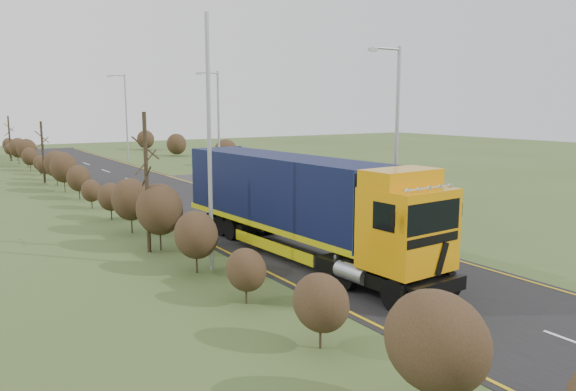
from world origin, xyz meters
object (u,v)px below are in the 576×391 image
at_px(car_red_hatchback, 247,178).
at_px(car_blue_sedan, 235,173).
at_px(streetlight_near, 395,134).
at_px(speed_sign, 236,172).
at_px(lorry, 300,200).

distance_m(car_red_hatchback, car_blue_sedan, 3.76).
bearing_deg(streetlight_near, speed_sign, 90.85).
distance_m(streetlight_near, speed_sign, 16.36).
relative_size(car_red_hatchback, speed_sign, 1.53).
bearing_deg(car_red_hatchback, speed_sign, 71.71).
bearing_deg(streetlight_near, car_red_hatchback, 82.96).
distance_m(lorry, streetlight_near, 6.46).
xyz_separation_m(car_red_hatchback, streetlight_near, (-2.39, -19.32, 4.38)).
height_order(car_red_hatchback, car_blue_sedan, car_blue_sedan).
bearing_deg(car_blue_sedan, speed_sign, 62.54).
relative_size(lorry, car_blue_sedan, 4.14).
relative_size(lorry, car_red_hatchback, 4.42).
xyz_separation_m(lorry, car_blue_sedan, (9.09, 23.70, -1.81)).
bearing_deg(speed_sign, streetlight_near, -89.15).
height_order(streetlight_near, speed_sign, streetlight_near).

